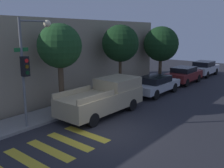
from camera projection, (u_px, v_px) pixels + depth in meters
ground_plane at (109, 134)px, 11.37m from camera, size 60.00×60.00×0.00m
sidewalk at (51, 114)px, 13.97m from camera, size 26.00×2.05×0.14m
building_row at (7, 61)px, 16.16m from camera, size 26.00×6.00×5.40m
crosswalk at (50, 150)px, 9.84m from camera, size 4.53×2.60×0.00m
traffic_light_pole at (30, 58)px, 11.50m from camera, size 2.01×0.56×5.21m
pickup_truck at (105, 97)px, 14.11m from camera, size 5.36×2.06×1.89m
sedan_near_corner at (155, 84)px, 18.50m from camera, size 4.57×1.87×1.36m
sedan_middle at (184, 74)px, 22.37m from camera, size 4.29×1.86×1.47m
sedan_far_end at (204, 68)px, 26.23m from camera, size 4.54×1.85×1.52m
tree_near_corner at (60, 47)px, 13.52m from camera, size 2.42×2.42×5.04m
tree_midblock at (120, 44)px, 17.64m from camera, size 2.62×2.62×5.07m
tree_far_end at (161, 44)px, 22.23m from camera, size 3.10×3.10×5.04m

